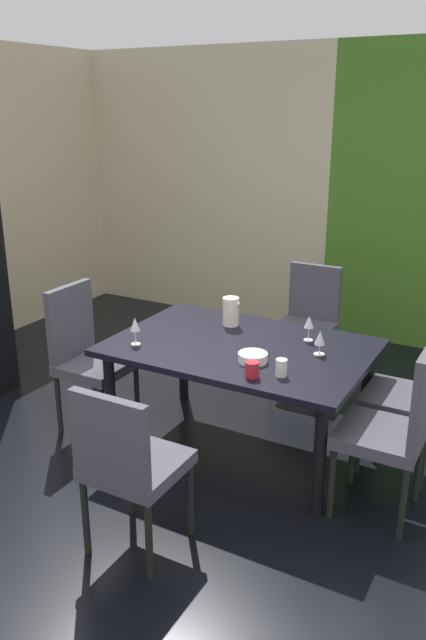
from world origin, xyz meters
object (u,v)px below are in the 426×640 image
object	(u,v)px
dining_table	(240,356)
chair_head_near	(128,461)
pitcher_north	(231,311)
chair_right_near	(397,424)
wine_glass_left	(320,339)
serving_bowl_near_window	(253,357)
chair_left_near	(86,351)
wine_glass_east	(309,323)
wine_glass_west	(135,325)
cup_south	(252,369)
chair_right_far	(417,389)
chair_head_far	(308,318)
cup_right	(281,368)

from	to	relation	value
dining_table	chair_head_near	size ratio (longest dim) A/B	1.74
dining_table	pitcher_north	world-z (taller)	pitcher_north
chair_right_near	dining_table	bearing A→B (deg)	76.46
wine_glass_left	serving_bowl_near_window	xyz separation A→B (m)	(-0.30, -0.29, -0.08)
chair_left_near	wine_glass_left	world-z (taller)	chair_left_near
chair_left_near	wine_glass_east	bearing A→B (deg)	110.73
serving_bowl_near_window	pitcher_north	xyz separation A→B (m)	(-0.41, 0.51, 0.07)
wine_glass_west	serving_bowl_near_window	world-z (taller)	wine_glass_west
chair_right_near	pitcher_north	distance (m)	1.41
cup_south	pitcher_north	xyz separation A→B (m)	(-0.49, 0.70, 0.05)
dining_table	wine_glass_west	xyz separation A→B (m)	(-0.58, -0.31, 0.20)
chair_left_near	dining_table	bearing A→B (deg)	103.53
chair_right_far	serving_bowl_near_window	bearing A→B (deg)	118.31
dining_table	chair_left_near	size ratio (longest dim) A/B	1.59
chair_head_near	wine_glass_west	world-z (taller)	chair_head_near
chair_head_far	pitcher_north	size ratio (longest dim) A/B	4.80
chair_right_far	wine_glass_east	bearing A→B (deg)	88.13
chair_head_far	chair_right_far	bearing A→B (deg)	137.64
dining_table	wine_glass_west	bearing A→B (deg)	-151.64
wine_glass_east	cup_right	size ratio (longest dim) A/B	1.67
chair_left_near	cup_right	bearing A→B (deg)	87.43
pitcher_north	dining_table	bearing A→B (deg)	-53.04
chair_right_near	wine_glass_left	world-z (taller)	chair_right_near
wine_glass_east	pitcher_north	bearing A→B (deg)	178.04
wine_glass_left	wine_glass_west	distance (m)	1.14
chair_head_far	wine_glass_east	world-z (taller)	chair_head_far
serving_bowl_near_window	cup_south	bearing A→B (deg)	-65.71
wine_glass_left	cup_right	world-z (taller)	wine_glass_left
chair_right_near	wine_glass_left	bearing A→B (deg)	59.20
chair_right_far	chair_head_far	xyz separation A→B (m)	(-1.04, 0.95, -0.01)
dining_table	chair_head_far	world-z (taller)	chair_head_far
chair_right_far	cup_right	xyz separation A→B (m)	(-0.64, -0.57, 0.22)
wine_glass_left	cup_south	xyz separation A→B (m)	(-0.22, -0.49, -0.06)
chair_left_near	wine_glass_west	world-z (taller)	chair_left_near
chair_left_near	wine_glass_east	distance (m)	1.52
chair_head_far	wine_glass_west	bearing A→B (deg)	68.72
wine_glass_left	wine_glass_east	world-z (taller)	wine_glass_east
chair_head_far	serving_bowl_near_window	world-z (taller)	chair_head_far
chair_left_near	chair_right_near	distance (m)	2.10
chair_left_near	chair_right_near	bearing A→B (deg)	90.00
pitcher_north	wine_glass_left	bearing A→B (deg)	-16.69
dining_table	pitcher_north	xyz separation A→B (m)	(-0.22, 0.30, 0.18)
chair_left_near	pitcher_north	xyz separation A→B (m)	(0.83, 0.55, 0.26)
chair_right_near	serving_bowl_near_window	world-z (taller)	chair_right_near
chair_right_far	wine_glass_west	size ratio (longest dim) A/B	5.49
dining_table	chair_right_near	size ratio (longest dim) A/B	1.60
chair_right_far	wine_glass_left	xyz separation A→B (m)	(-0.56, -0.17, 0.28)
wine_glass_left	wine_glass_west	xyz separation A→B (m)	(-1.07, -0.40, 0.02)
cup_right	chair_right_far	bearing A→B (deg)	41.84
pitcher_north	wine_glass_east	bearing A→B (deg)	-1.96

